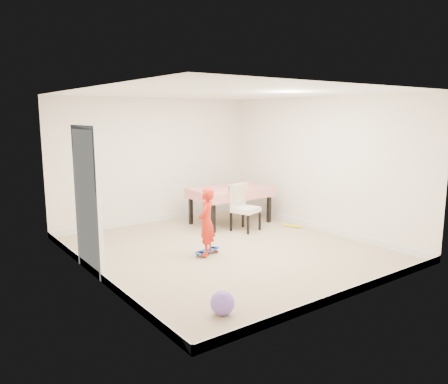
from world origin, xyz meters
TOP-DOWN VIEW (x-y plane):
  - ground at (0.00, 0.00)m, footprint 5.00×5.00m
  - ceiling at (0.00, 0.00)m, footprint 4.50×5.00m
  - wall_back at (0.00, 2.48)m, footprint 4.50×0.04m
  - wall_front at (0.00, -2.48)m, footprint 4.50×0.04m
  - wall_left at (-2.23, 0.00)m, footprint 0.04×5.00m
  - wall_right at (2.23, 0.00)m, footprint 0.04×5.00m
  - door at (-2.22, 0.30)m, footprint 0.11×0.94m
  - baseboard_back at (0.00, 2.49)m, footprint 4.50×0.02m
  - baseboard_front at (0.00, -2.49)m, footprint 4.50×0.02m
  - baseboard_left at (-2.24, 0.00)m, footprint 0.02×5.00m
  - baseboard_right at (2.24, 0.00)m, footprint 0.02×5.00m
  - dining_table at (1.15, 1.42)m, footprint 1.62×1.03m
  - dining_chair at (1.04, 0.76)m, footprint 0.64×0.70m
  - skateboard at (-0.41, -0.04)m, footprint 0.55×0.30m
  - child at (-0.48, -0.12)m, footprint 0.47×0.45m
  - balloon at (-1.50, -1.95)m, footprint 0.28×0.28m
  - foam_toy at (1.97, 0.39)m, footprint 0.24×0.38m

SIDE VIEW (x-z plane):
  - ground at x=0.00m, z-range 0.00..0.00m
  - foam_toy at x=1.97m, z-range 0.00..0.06m
  - skateboard at x=-0.41m, z-range 0.00..0.08m
  - baseboard_back at x=0.00m, z-range 0.00..0.12m
  - baseboard_front at x=0.00m, z-range 0.00..0.12m
  - baseboard_left at x=-2.24m, z-range 0.00..0.12m
  - baseboard_right at x=2.24m, z-range 0.00..0.12m
  - balloon at x=-1.50m, z-range 0.00..0.28m
  - dining_table at x=1.15m, z-range 0.00..0.76m
  - dining_chair at x=1.04m, z-range 0.00..0.92m
  - child at x=-0.48m, z-range 0.00..1.08m
  - door at x=-2.22m, z-range -0.03..2.08m
  - wall_back at x=0.00m, z-range 0.00..2.60m
  - wall_front at x=0.00m, z-range 0.00..2.60m
  - wall_left at x=-2.23m, z-range 0.00..2.60m
  - wall_right at x=2.23m, z-range 0.00..2.60m
  - ceiling at x=0.00m, z-range 2.56..2.60m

